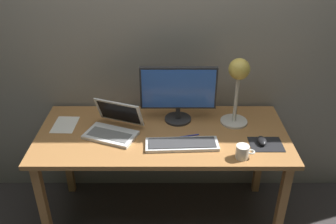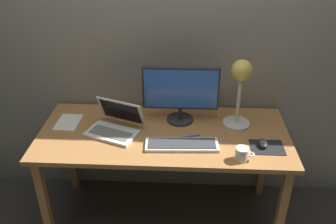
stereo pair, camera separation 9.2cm
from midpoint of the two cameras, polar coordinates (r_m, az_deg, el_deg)
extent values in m
plane|color=#383333|center=(2.80, 0.38, -16.02)|extent=(4.80, 4.80, 0.00)
cube|color=gray|center=(2.46, 0.91, 12.99)|extent=(4.80, 0.06, 2.60)
cube|color=#A8703D|center=(2.34, 0.44, -3.54)|extent=(1.60, 0.70, 0.03)
cube|color=#A8703D|center=(2.49, -17.75, -13.75)|extent=(0.05, 0.05, 0.71)
cube|color=#A8703D|center=(2.44, 18.37, -14.93)|extent=(0.05, 0.05, 0.71)
cube|color=#A8703D|center=(2.91, -14.15, -5.99)|extent=(0.05, 0.05, 0.71)
cube|color=#A8703D|center=(2.86, 15.74, -6.83)|extent=(0.05, 0.05, 0.71)
cylinder|color=#28282B|center=(2.46, 2.98, -1.14)|extent=(0.18, 0.18, 0.01)
cylinder|color=#28282B|center=(2.44, 3.01, -0.18)|extent=(0.03, 0.03, 0.08)
cube|color=#28282B|center=(2.35, 3.13, 3.74)|extent=(0.50, 0.03, 0.29)
cube|color=blue|center=(2.33, 3.13, 3.56)|extent=(0.47, 0.00, 0.27)
cube|color=silver|center=(2.20, 3.40, -5.19)|extent=(0.45, 0.16, 0.02)
cube|color=#38383A|center=(2.19, 3.41, -4.93)|extent=(0.41, 0.13, 0.01)
cube|color=silver|center=(2.32, -7.69, -3.35)|extent=(0.36, 0.29, 0.02)
cube|color=slate|center=(2.31, -7.89, -3.30)|extent=(0.29, 0.19, 0.00)
cube|color=silver|center=(2.37, -6.27, 0.17)|extent=(0.32, 0.19, 0.18)
cube|color=black|center=(2.37, -6.27, 0.17)|extent=(0.29, 0.17, 0.15)
cylinder|color=beige|center=(2.46, 11.72, -1.74)|extent=(0.18, 0.18, 0.01)
cylinder|color=silver|center=(2.38, 12.15, 1.96)|extent=(0.02, 0.02, 0.34)
sphere|color=gold|center=(2.29, 12.68, 6.37)|extent=(0.13, 0.13, 0.13)
sphere|color=#FFEAB2|center=(2.30, 12.62, 5.50)|extent=(0.05, 0.05, 0.05)
cube|color=black|center=(2.28, 16.42, -5.34)|extent=(0.20, 0.16, 0.00)
ellipsoid|color=black|center=(2.28, 15.82, -4.78)|extent=(0.06, 0.10, 0.03)
cylinder|color=white|center=(2.12, 12.74, -6.47)|extent=(0.08, 0.08, 0.08)
torus|color=white|center=(2.13, 14.08, -6.48)|extent=(0.05, 0.05, 0.01)
cube|color=white|center=(2.52, -14.40, -1.53)|extent=(0.16, 0.22, 0.00)
cylinder|color=#2633A5|center=(2.29, 4.46, -3.87)|extent=(0.14, 0.04, 0.01)
camera|label=1|loc=(0.05, -88.80, 0.69)|focal=38.82mm
camera|label=2|loc=(0.05, 91.20, -0.69)|focal=38.82mm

